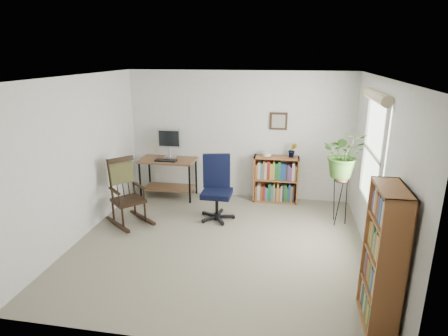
% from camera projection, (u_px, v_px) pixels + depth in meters
% --- Properties ---
extents(floor, '(4.20, 4.00, 0.00)m').
position_uv_depth(floor, '(219.00, 244.00, 5.52)').
color(floor, gray).
rests_on(floor, ground).
extents(ceiling, '(4.20, 4.00, 0.00)m').
position_uv_depth(ceiling, '(219.00, 77.00, 4.81)').
color(ceiling, silver).
rests_on(ceiling, ground).
extents(wall_back, '(4.20, 0.00, 2.40)m').
position_uv_depth(wall_back, '(239.00, 136.00, 7.05)').
color(wall_back, silver).
rests_on(wall_back, ground).
extents(wall_front, '(4.20, 0.00, 2.40)m').
position_uv_depth(wall_front, '(177.00, 231.00, 3.29)').
color(wall_front, silver).
rests_on(wall_front, ground).
extents(wall_left, '(0.00, 4.00, 2.40)m').
position_uv_depth(wall_left, '(79.00, 159.00, 5.52)').
color(wall_left, silver).
rests_on(wall_left, ground).
extents(wall_right, '(0.00, 4.00, 2.40)m').
position_uv_depth(wall_right, '(379.00, 174.00, 4.82)').
color(wall_right, silver).
rests_on(wall_right, ground).
extents(window, '(0.12, 1.20, 1.50)m').
position_uv_depth(window, '(373.00, 153.00, 5.05)').
color(window, white).
rests_on(window, wall_right).
extents(desk, '(1.05, 0.58, 0.76)m').
position_uv_depth(desk, '(169.00, 178.00, 7.23)').
color(desk, brown).
rests_on(desk, floor).
extents(monitor, '(0.46, 0.16, 0.56)m').
position_uv_depth(monitor, '(169.00, 143.00, 7.17)').
color(monitor, '#AFAFB3').
rests_on(monitor, desk).
extents(keyboard, '(0.40, 0.15, 0.02)m').
position_uv_depth(keyboard, '(166.00, 160.00, 7.00)').
color(keyboard, black).
rests_on(keyboard, desk).
extents(office_chair, '(0.71, 0.71, 1.10)m').
position_uv_depth(office_chair, '(217.00, 188.00, 6.19)').
color(office_chair, black).
rests_on(office_chair, floor).
extents(rocking_chair, '(1.09, 1.07, 1.11)m').
position_uv_depth(rocking_chair, '(128.00, 192.00, 6.03)').
color(rocking_chair, black).
rests_on(rocking_chair, floor).
extents(low_bookshelf, '(0.83, 0.28, 0.87)m').
position_uv_depth(low_bookshelf, '(276.00, 179.00, 6.98)').
color(low_bookshelf, '#925830').
rests_on(low_bookshelf, floor).
extents(tall_bookshelf, '(0.28, 0.65, 1.49)m').
position_uv_depth(tall_bookshelf, '(383.00, 258.00, 3.71)').
color(tall_bookshelf, '#925830').
rests_on(tall_bookshelf, floor).
extents(plant_stand, '(0.29, 0.29, 0.87)m').
position_uv_depth(plant_stand, '(340.00, 199.00, 6.06)').
color(plant_stand, black).
rests_on(plant_stand, floor).
extents(spider_plant, '(1.69, 1.88, 1.46)m').
position_uv_depth(spider_plant, '(346.00, 132.00, 5.74)').
color(spider_plant, '#366322').
rests_on(spider_plant, plant_stand).
extents(potted_plant_small, '(0.13, 0.24, 0.11)m').
position_uv_depth(potted_plant_small, '(292.00, 154.00, 6.80)').
color(potted_plant_small, '#366322').
rests_on(potted_plant_small, low_bookshelf).
extents(framed_picture, '(0.32, 0.04, 0.32)m').
position_uv_depth(framed_picture, '(278.00, 121.00, 6.81)').
color(framed_picture, black).
rests_on(framed_picture, wall_back).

